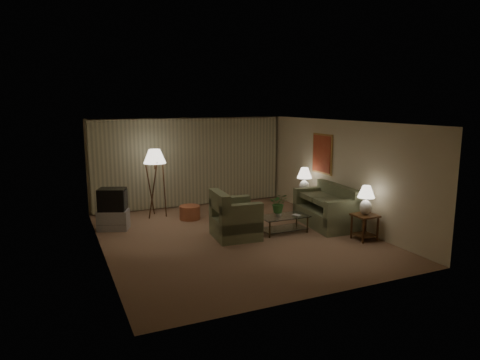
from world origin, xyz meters
The scene contains 16 objects.
ground centered at (0.00, 0.00, 0.00)m, with size 7.00×7.00×0.00m, color #987454.
room_shell centered at (0.02, 1.51, 1.75)m, with size 6.04×7.02×2.72m.
sofa centered at (2.50, -0.09, 0.42)m, with size 2.05×1.30×0.83m.
armchair centered at (-0.01, -0.06, 0.44)m, with size 1.19×1.14×0.88m.
side_table_near centered at (2.65, -1.44, 0.41)m, with size 0.51×0.51×0.60m.
side_table_far centered at (2.65, 1.16, 0.39)m, with size 0.47×0.40×0.60m.
table_lamp_near centered at (2.65, -1.44, 1.00)m, with size 0.39×0.39×0.68m.
table_lamp_far centered at (2.65, 1.16, 1.03)m, with size 0.43×0.43×0.73m.
coffee_table centered at (1.22, -0.19, 0.28)m, with size 1.18×0.64×0.41m.
tv_cabinet centered at (-2.55, 1.76, 0.25)m, with size 0.85×0.70×0.50m, color #ABABAD.
crt_tv centered at (-2.55, 1.76, 0.78)m, with size 0.77×0.66×0.55m, color black.
floor_lamp centered at (-1.27, 2.57, 0.99)m, with size 0.61×0.61×1.89m.
ottoman centered at (-0.51, 1.93, 0.19)m, with size 0.56×0.56×0.37m, color #9F4936.
vase centered at (1.07, -0.19, 0.49)m, with size 0.15×0.15×0.15m, color white.
flowers centered at (1.07, -0.19, 0.80)m, with size 0.42×0.37×0.47m, color #3F8039.
book centered at (1.47, -0.29, 0.42)m, with size 0.15×0.20×0.02m, color olive.
Camera 1 is at (-3.86, -8.96, 3.13)m, focal length 32.00 mm.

